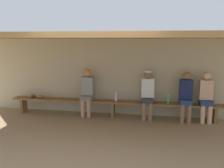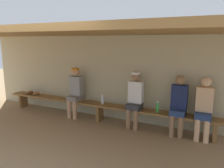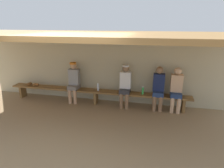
# 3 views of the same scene
# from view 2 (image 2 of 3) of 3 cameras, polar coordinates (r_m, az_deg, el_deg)

# --- Properties ---
(ground_plane) EXTENTS (24.00, 24.00, 0.00)m
(ground_plane) POSITION_cam_2_polar(r_m,az_deg,el_deg) (4.65, -12.83, -15.38)
(ground_plane) COLOR #937754
(back_wall) EXTENTS (8.00, 0.20, 2.20)m
(back_wall) POSITION_cam_2_polar(r_m,az_deg,el_deg) (5.93, -1.26, 1.89)
(back_wall) COLOR #B7AD8C
(back_wall) RESTS_ON ground
(dugout_roof) EXTENTS (8.00, 2.80, 0.12)m
(dugout_roof) POSITION_cam_2_polar(r_m,az_deg,el_deg) (4.74, -8.66, 13.49)
(dugout_roof) COLOR olive
(dugout_roof) RESTS_ON back_wall
(bench) EXTENTS (6.00, 0.36, 0.46)m
(bench) POSITION_cam_2_polar(r_m,az_deg,el_deg) (5.71, -3.29, -5.86)
(bench) COLOR brown
(bench) RESTS_ON ground
(player_in_blue) EXTENTS (0.34, 0.42, 1.34)m
(player_in_blue) POSITION_cam_2_polar(r_m,az_deg,el_deg) (5.23, 6.04, -3.41)
(player_in_blue) COLOR #333338
(player_in_blue) RESTS_ON ground
(player_in_red) EXTENTS (0.34, 0.42, 1.34)m
(player_in_red) POSITION_cam_2_polar(r_m,az_deg,el_deg) (4.96, 22.97, -5.29)
(player_in_red) COLOR navy
(player_in_red) RESTS_ON ground
(player_shirtless_tan) EXTENTS (0.34, 0.42, 1.34)m
(player_shirtless_tan) POSITION_cam_2_polar(r_m,az_deg,el_deg) (5.00, 17.06, -4.74)
(player_shirtless_tan) COLOR navy
(player_shirtless_tan) RESTS_ON ground
(player_with_sunglasses) EXTENTS (0.34, 0.42, 1.34)m
(player_with_sunglasses) POSITION_cam_2_polar(r_m,az_deg,el_deg) (6.01, -9.59, -1.59)
(player_with_sunglasses) COLOR slate
(player_with_sunglasses) RESTS_ON ground
(water_bottle_clear) EXTENTS (0.06, 0.06, 0.24)m
(water_bottle_clear) POSITION_cam_2_polar(r_m,az_deg,el_deg) (5.63, -2.51, -4.11)
(water_bottle_clear) COLOR silver
(water_bottle_clear) RESTS_ON bench
(water_bottle_orange) EXTENTS (0.06, 0.06, 0.25)m
(water_bottle_orange) POSITION_cam_2_polar(r_m,az_deg,el_deg) (5.11, 11.82, -5.92)
(water_bottle_orange) COLOR green
(water_bottle_orange) RESTS_ON bench
(baseball_glove_dark_brown) EXTENTS (0.19, 0.25, 0.09)m
(baseball_glove_dark_brown) POSITION_cam_2_polar(r_m,az_deg,el_deg) (7.16, -20.69, -2.08)
(baseball_glove_dark_brown) COLOR brown
(baseball_glove_dark_brown) RESTS_ON bench
(baseball_glove_worn) EXTENTS (0.25, 0.18, 0.09)m
(baseball_glove_worn) POSITION_cam_2_polar(r_m,az_deg,el_deg) (6.96, -19.22, -2.34)
(baseball_glove_worn) COLOR brown
(baseball_glove_worn) RESTS_ON bench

